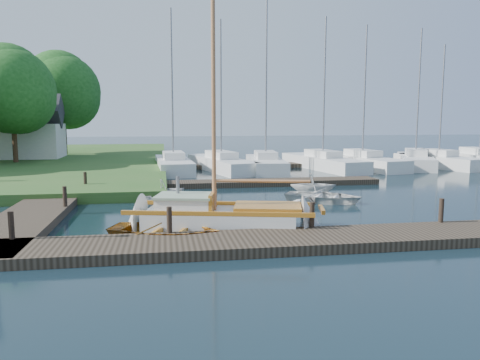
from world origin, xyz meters
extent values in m
plane|color=black|center=(0.00, 0.00, 0.00)|extent=(160.00, 160.00, 0.00)
cube|color=black|center=(0.00, -6.00, 0.15)|extent=(18.00, 2.20, 0.30)
cube|color=black|center=(-8.00, 2.00, 0.15)|extent=(2.20, 18.00, 0.30)
cube|color=black|center=(2.00, 6.50, 0.15)|extent=(14.00, 1.60, 0.30)
cube|color=black|center=(10.00, 16.00, 0.15)|extent=(30.00, 1.60, 0.30)
cylinder|color=black|center=(-7.50, -5.00, 0.70)|extent=(0.16, 0.16, 0.80)
cylinder|color=black|center=(-3.00, -5.00, 0.70)|extent=(0.16, 0.16, 0.80)
cylinder|color=black|center=(1.50, -5.00, 0.70)|extent=(0.16, 0.16, 0.80)
cylinder|color=black|center=(6.00, -5.00, 0.70)|extent=(0.16, 0.16, 0.80)
cylinder|color=black|center=(-7.00, 0.00, 0.70)|extent=(0.16, 0.16, 0.80)
cylinder|color=black|center=(-7.00, 5.00, 0.70)|extent=(0.16, 0.16, 0.80)
cube|color=silver|center=(-1.28, -3.63, 0.23)|extent=(5.33, 3.10, 0.90)
cone|color=silver|center=(1.69, -4.34, 0.23)|extent=(1.72, 2.21, 1.96)
cone|color=silver|center=(-4.15, -2.95, 0.23)|extent=(1.43, 2.14, 1.96)
cube|color=#94470E|center=(-1.06, -2.72, 0.74)|extent=(6.06, 1.55, 0.14)
cube|color=#94470E|center=(-1.50, -4.55, 0.74)|extent=(6.06, 1.55, 0.14)
cube|color=#94470E|center=(2.03, -4.42, 0.74)|extent=(0.37, 1.10, 0.14)
cube|color=silver|center=(-2.45, -3.36, 0.90)|extent=(2.07, 1.78, 0.44)
cube|color=#8DA285|center=(-2.45, -3.36, 1.15)|extent=(2.20, 1.90, 0.08)
cube|color=#94470E|center=(-1.52, -3.58, 0.98)|extent=(0.44, 1.39, 0.60)
cylinder|color=slate|center=(-2.67, -3.00, 1.48)|extent=(0.12, 0.12, 0.60)
cube|color=#94470E|center=(0.28, -4.00, 0.78)|extent=(2.49, 1.97, 0.20)
cylinder|color=#A2693A|center=(-1.47, -3.59, 4.88)|extent=(0.14, 0.14, 8.40)
cylinder|color=#A2693A|center=(0.08, -3.96, 1.68)|extent=(3.14, 0.84, 0.10)
imported|color=#94470E|center=(-3.14, -4.50, 0.37)|extent=(4.19, 3.60, 0.73)
imported|color=silver|center=(-2.43, 1.76, 0.33)|extent=(3.61, 2.92, 0.66)
imported|color=silver|center=(-3.13, 2.79, 0.53)|extent=(2.48, 2.31, 1.06)
imported|color=silver|center=(3.93, 0.81, 0.35)|extent=(4.17, 3.86, 0.70)
imported|color=silver|center=(4.17, 2.95, 0.59)|extent=(2.58, 2.35, 1.17)
cube|color=silver|center=(-2.42, 14.33, 0.45)|extent=(2.64, 8.39, 0.90)
cube|color=silver|center=(-2.42, 14.33, 1.15)|extent=(1.55, 2.97, 0.50)
cylinder|color=slate|center=(-2.42, 14.33, 6.06)|extent=(0.12, 0.12, 10.32)
cube|color=silver|center=(1.00, 14.38, 0.45)|extent=(4.32, 9.40, 0.90)
cube|color=silver|center=(1.00, 14.38, 1.15)|extent=(2.12, 3.44, 0.50)
cylinder|color=slate|center=(1.00, 14.38, 5.75)|extent=(0.12, 0.12, 9.70)
cube|color=silver|center=(4.14, 13.68, 0.45)|extent=(2.96, 8.15, 0.90)
cube|color=silver|center=(4.14, 13.68, 1.15)|extent=(1.66, 2.91, 0.50)
cylinder|color=slate|center=(4.14, 13.68, 6.47)|extent=(0.12, 0.12, 11.13)
cube|color=silver|center=(8.62, 14.24, 0.45)|extent=(3.97, 9.61, 0.90)
cube|color=silver|center=(8.62, 14.24, 1.15)|extent=(2.01, 3.49, 0.50)
cylinder|color=slate|center=(8.62, 14.24, 5.95)|extent=(0.12, 0.12, 10.11)
cube|color=silver|center=(11.74, 14.20, 0.45)|extent=(3.72, 9.11, 0.90)
cube|color=silver|center=(11.74, 14.20, 1.15)|extent=(1.92, 3.30, 0.50)
cylinder|color=slate|center=(11.74, 14.20, 5.72)|extent=(0.12, 0.12, 9.63)
cube|color=silver|center=(16.13, 14.29, 0.45)|extent=(5.47, 8.45, 0.90)
cube|color=silver|center=(16.13, 14.29, 1.15)|extent=(2.49, 3.22, 0.50)
cylinder|color=slate|center=(16.13, 14.29, 5.66)|extent=(0.12, 0.12, 9.53)
cube|color=silver|center=(17.68, 13.64, 0.45)|extent=(4.18, 7.50, 0.90)
cube|color=silver|center=(17.68, 13.64, 1.15)|extent=(2.07, 2.81, 0.50)
cylinder|color=slate|center=(17.68, 13.64, 5.04)|extent=(0.12, 0.12, 8.28)
cube|color=silver|center=(21.85, 14.62, 0.45)|extent=(2.76, 10.30, 0.90)
cube|color=silver|center=(21.85, 14.62, 1.15)|extent=(1.60, 3.64, 0.50)
cube|color=silver|center=(-14.00, 22.00, 1.90)|extent=(5.00, 4.00, 2.80)
cube|color=#313136|center=(-14.00, 22.00, 4.34)|extent=(5.25, 2.88, 2.88)
cylinder|color=#332114|center=(-14.00, 18.00, 2.21)|extent=(0.36, 0.36, 3.42)
sphere|color=#174815|center=(-14.00, 18.00, 5.73)|extent=(6.27, 6.27, 6.27)
sphere|color=#174815|center=(-13.50, 17.70, 5.25)|extent=(5.32, 5.32, 5.32)
sphere|color=#174815|center=(-14.40, 18.40, 6.39)|extent=(5.70, 5.70, 5.70)
cylinder|color=#332114|center=(-12.00, 26.00, 2.34)|extent=(0.36, 0.36, 3.67)
sphere|color=#174815|center=(-12.00, 26.00, 6.11)|extent=(6.73, 6.73, 6.73)
sphere|color=#174815|center=(-11.50, 25.70, 5.60)|extent=(5.71, 5.71, 5.71)
sphere|color=#174815|center=(-12.40, 26.40, 6.82)|extent=(6.12, 6.12, 6.12)
camera|label=1|loc=(-3.15, -19.04, 3.76)|focal=35.00mm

